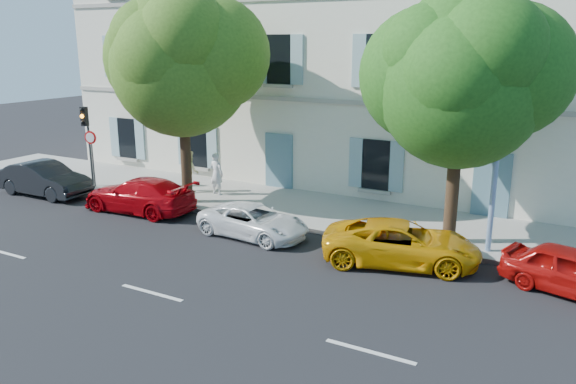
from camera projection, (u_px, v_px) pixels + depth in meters
The scene contains 16 objects.
ground at pixel (237, 245), 17.97m from camera, with size 90.00×90.00×0.00m, color black.
sidewalk at pixel (301, 208), 21.73m from camera, with size 36.00×4.50×0.15m, color #A09E96.
kerb at pixel (273, 223), 19.89m from camera, with size 36.00×0.16×0.16m, color #9E998E.
building at pixel (360, 49), 25.07m from camera, with size 28.00×7.00×12.00m, color silver.
car_dark_sedan at pixel (44, 179), 23.66m from camera, with size 1.50×4.30×1.42m, color black.
car_red_coupe at pixel (139, 195), 21.38m from camera, with size 1.86×4.56×1.32m, color #A3040B.
car_white_coupe at pixel (253, 221), 18.68m from camera, with size 1.77×3.83×1.07m, color white.
car_yellow_supercar at pixel (401, 243), 16.36m from camera, with size 2.09×4.54×1.26m, color orange.
car_red_hatchback at pixel (575, 272), 14.36m from camera, with size 1.46×3.63×1.24m, color #9E0C09.
tree_left at pixel (181, 67), 21.00m from camera, with size 5.24×5.24×8.12m.
tree_right at pixel (461, 86), 16.62m from camera, with size 4.94×4.94×7.61m.
traffic_light at pixel (86, 129), 24.12m from camera, with size 0.29×0.39×3.48m.
road_sign at pixel (92, 147), 24.20m from camera, with size 0.57×0.14×2.46m.
street_lamp at pixel (502, 97), 15.75m from camera, with size 0.28×1.74×8.21m.
pedestrian_a at pixel (216, 174), 23.20m from camera, with size 0.64×0.42×1.75m, color silver.
pedestrian_b at pixel (190, 171), 23.72m from camera, with size 0.85×0.66×1.75m, color #CBC582.
Camera 1 is at (9.51, -14.08, 6.33)m, focal length 35.00 mm.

